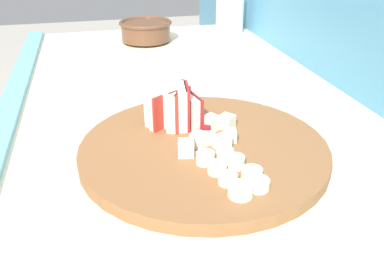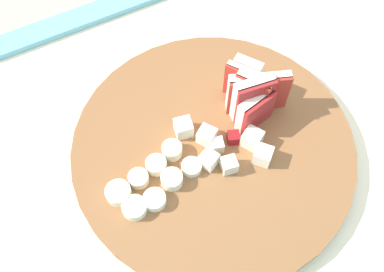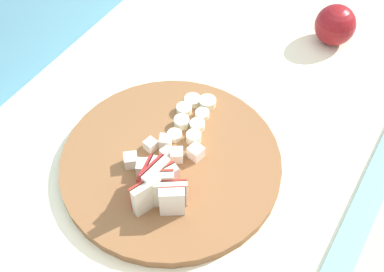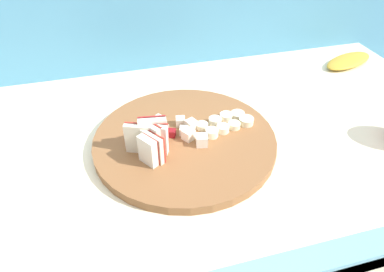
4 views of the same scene
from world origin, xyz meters
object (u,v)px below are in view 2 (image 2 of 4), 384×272
at_px(apple_dice_pile, 224,145).
at_px(apple_wedge_fan, 252,94).
at_px(banana_slice_rows, 152,181).
at_px(cutting_board, 213,147).

bearing_deg(apple_dice_pile, apple_wedge_fan, -148.24).
height_order(apple_dice_pile, banana_slice_rows, apple_dice_pile).
bearing_deg(cutting_board, banana_slice_rows, 8.11).
xyz_separation_m(apple_wedge_fan, banana_slice_rows, (0.16, 0.04, -0.02)).
xyz_separation_m(apple_wedge_fan, apple_dice_pile, (0.06, 0.04, -0.02)).
distance_m(apple_wedge_fan, banana_slice_rows, 0.16).
bearing_deg(apple_wedge_fan, cutting_board, 19.84).
bearing_deg(banana_slice_rows, apple_dice_pile, 179.98).
bearing_deg(banana_slice_rows, apple_wedge_fan, -166.67).
distance_m(cutting_board, apple_wedge_fan, 0.08).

